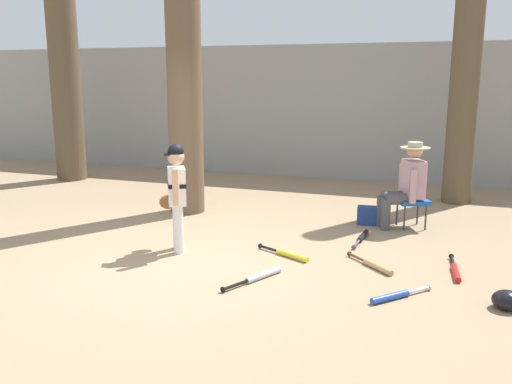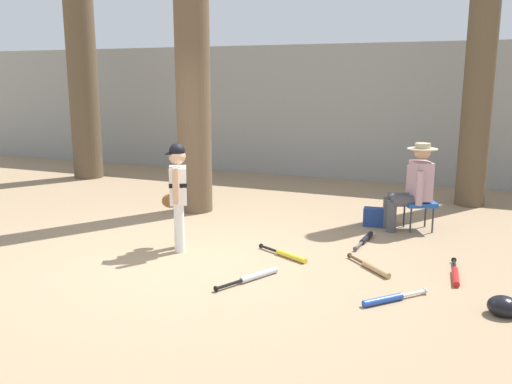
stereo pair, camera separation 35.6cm
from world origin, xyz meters
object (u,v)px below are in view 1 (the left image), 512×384
Objects in this scene: young_ballplayer at (176,191)px; handbag_beside_stool at (369,216)px; bat_blue_youth at (395,296)px; batting_helmet_black at (508,301)px; bat_black_composite at (362,237)px; bat_yellow_trainer at (288,254)px; folding_stool at (412,202)px; tree_near_player at (184,75)px; tree_behind_spectator at (465,77)px; bat_aluminum_silver at (259,276)px; bat_wood_tan at (374,265)px; tree_far_left at (63,45)px; seated_spectator at (406,183)px; bat_red_barrel at (455,271)px.

young_ballplayer reaches higher than handbag_beside_stool.
batting_helmet_black is (0.99, 0.11, 0.05)m from bat_blue_youth.
bat_yellow_trainer is at bearing -125.82° from bat_black_composite.
bat_blue_youth is at bearing -89.56° from folding_stool.
batting_helmet_black is at bearing -18.08° from bat_yellow_trainer.
tree_behind_spectator is at bearing 27.31° from tree_near_player.
young_ballplayer is 2.80m from bat_blue_youth.
handbag_beside_stool is 0.46× the size of bat_black_composite.
bat_yellow_trainer is at bearing 83.32° from bat_aluminum_silver.
bat_wood_tan is (0.30, -1.83, -0.10)m from handbag_beside_stool.
tree_behind_spectator is at bearing 2.71° from tree_far_left.
bat_wood_tan is (-0.29, 0.80, 0.00)m from bat_blue_youth.
bat_aluminum_silver is 2.36× the size of batting_helmet_black.
young_ballplayer is 5.84m from tree_far_left.
tree_behind_spectator reaches higher than bat_aluminum_silver.
bat_yellow_trainer is at bearing 176.83° from bat_wood_tan.
tree_far_left reaches higher than handbag_beside_stool.
tree_far_left reaches higher than young_ballplayer.
bat_yellow_trainer is (1.34, 0.19, -0.71)m from young_ballplayer.
tree_far_left is at bearing 159.51° from bat_black_composite.
bat_yellow_trainer is 0.93× the size of bat_aluminum_silver.
bat_aluminum_silver is 1.31m from bat_wood_tan.
folding_stool is at bearing 23.92° from seated_spectator.
seated_spectator is at bearing 84.34° from bat_wood_tan.
handbag_beside_stool is at bearing 122.10° from batting_helmet_black.
seated_spectator reaches higher than handbag_beside_stool.
folding_stool is 0.91× the size of bat_wood_tan.
folding_stool reaches higher than bat_wood_tan.
tree_behind_spectator reaches higher than bat_yellow_trainer.
bat_blue_youth is at bearing -87.59° from seated_spectator.
folding_stool is at bearing 3.53° from handbag_beside_stool.
handbag_beside_stool is 0.58× the size of bat_blue_youth.
bat_wood_tan is at bearing 33.92° from bat_aluminum_silver.
batting_helmet_black is at bearing -8.67° from young_ballplayer.
young_ballplayer is at bearing -171.84° from bat_yellow_trainer.
young_ballplayer reaches higher than bat_blue_youth.
folding_stool is 2.95m from bat_aluminum_silver.
bat_blue_youth is 0.79× the size of bat_black_composite.
handbag_beside_stool is at bearing -176.47° from folding_stool.
bat_blue_youth and bat_black_composite have the same top height.
handbag_beside_stool is at bearing 179.42° from seated_spectator.
seated_spectator is 1.92m from bat_red_barrel.
seated_spectator reaches higher than bat_aluminum_silver.
handbag_beside_stool is (2.04, 1.96, -0.61)m from young_ballplayer.
seated_spectator is at bearing -0.58° from handbag_beside_stool.
batting_helmet_black is at bearing -28.29° from bat_wood_tan.
bat_aluminum_silver is 1.03× the size of bat_black_composite.
tree_behind_spectator is 14.03× the size of handbag_beside_stool.
young_ballplayer is (0.76, -1.82, -1.35)m from tree_near_player.
bat_red_barrel is (0.57, -1.74, -0.33)m from folding_stool.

